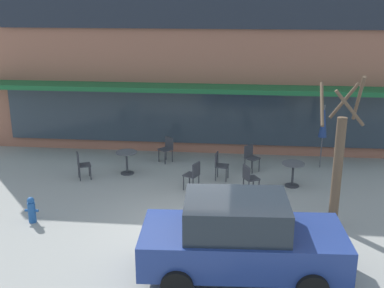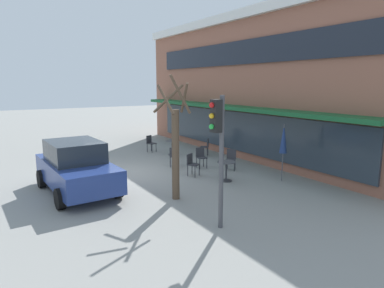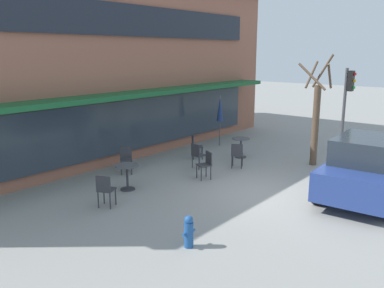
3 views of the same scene
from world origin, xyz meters
name	(u,v)px [view 3 (image 3 of 3)]	position (x,y,z in m)	size (l,w,h in m)	color
ground_plane	(270,195)	(0.00, 0.00, 0.00)	(80.00, 80.00, 0.00)	gray
building_facade	(62,63)	(0.00, 9.96, 3.55)	(18.25, 9.10, 7.09)	#935B47
cafe_table_near_wall	(241,144)	(3.11, 3.00, 0.52)	(0.70, 0.70, 0.76)	#333338
cafe_table_streetside	(127,173)	(-2.25, 3.55, 0.52)	(0.70, 0.70, 0.76)	#333338
patio_umbrella_green_folded	(220,109)	(4.22, 4.81, 1.63)	(0.28, 0.28, 2.20)	#4C4C51
cafe_chair_0	(126,158)	(-1.11, 4.88, 0.53)	(0.56, 0.56, 0.89)	#333338
cafe_chair_1	(206,163)	(0.08, 2.39, 0.53)	(0.54, 0.54, 0.89)	#333338
cafe_chair_2	(237,154)	(1.76, 2.29, 0.53)	(0.54, 0.54, 0.89)	#333338
cafe_chair_3	(198,154)	(0.83, 3.33, 0.53)	(0.45, 0.45, 0.89)	#333338
cafe_chair_4	(105,188)	(-3.57, 2.92, 0.53)	(0.53, 0.53, 0.89)	#333338
cafe_chair_5	(195,145)	(1.83, 4.23, 0.53)	(0.57, 0.57, 0.89)	#333338
parked_sedan	(368,168)	(1.52, -2.16, 0.88)	(4.29, 2.19, 1.76)	navy
street_tree	(316,118)	(3.88, 0.39, 1.72)	(1.04, 1.06, 3.95)	brown
traffic_light_pole	(347,96)	(6.44, 0.20, 2.30)	(0.26, 0.44, 3.40)	#47474C
fire_hydrant	(189,231)	(-3.90, -0.20, 0.35)	(0.36, 0.20, 0.71)	#1E4C8C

